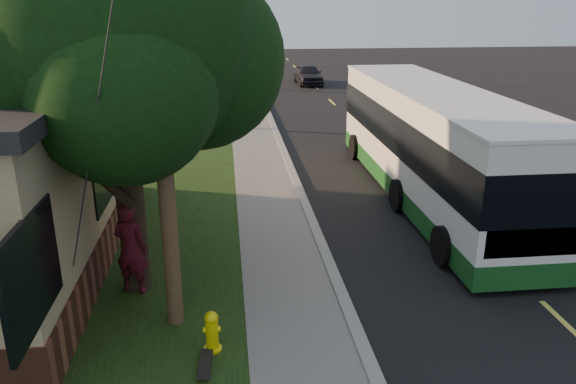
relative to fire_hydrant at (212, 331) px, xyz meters
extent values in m
plane|color=black|center=(2.60, 0.00, -0.43)|extent=(120.00, 120.00, 0.00)
cube|color=black|center=(6.60, 10.00, -0.43)|extent=(8.00, 80.00, 0.01)
cube|color=gray|center=(2.60, 10.00, -0.37)|extent=(0.25, 80.00, 0.12)
cube|color=slate|center=(1.60, 10.00, -0.39)|extent=(2.00, 80.00, 0.08)
cube|color=black|center=(-1.90, 10.00, -0.40)|extent=(5.00, 80.00, 0.07)
cylinder|color=yellow|center=(0.00, 0.00, -0.09)|extent=(0.22, 0.22, 0.55)
sphere|color=yellow|center=(0.00, 0.00, 0.26)|extent=(0.24, 0.24, 0.24)
cylinder|color=yellow|center=(0.00, 0.00, 0.04)|extent=(0.30, 0.10, 0.10)
cylinder|color=yellow|center=(0.00, 0.00, 0.04)|extent=(0.10, 0.18, 0.10)
cylinder|color=yellow|center=(0.00, 0.00, -0.34)|extent=(0.32, 0.32, 0.04)
cylinder|color=#473321|center=(-0.70, 1.00, 4.14)|extent=(0.30, 0.30, 9.00)
cylinder|color=#2D2D30|center=(-1.60, -0.10, 3.37)|extent=(2.52, 3.21, 7.60)
cylinder|color=black|center=(-1.60, 2.50, 1.64)|extent=(0.56, 0.56, 4.00)
sphere|color=black|center=(-1.60, 2.50, 4.84)|extent=(5.20, 5.20, 5.20)
sphere|color=black|center=(-0.20, 3.10, 4.24)|extent=(3.60, 3.60, 3.60)
sphere|color=black|center=(-2.80, 2.10, 4.54)|extent=(3.80, 3.80, 3.80)
sphere|color=black|center=(-1.30, 1.20, 3.94)|extent=(3.20, 3.20, 3.20)
sphere|color=black|center=(-2.20, 3.90, 5.24)|extent=(3.40, 3.40, 3.40)
cylinder|color=black|center=(-0.90, 18.00, 1.29)|extent=(0.24, 0.24, 3.30)
cylinder|color=black|center=(-0.90, 18.00, 2.94)|extent=(1.38, 0.57, 2.01)
cylinder|color=black|center=(-0.90, 18.00, 2.94)|extent=(0.74, 1.21, 1.58)
cylinder|color=black|center=(-0.90, 18.00, 2.94)|extent=(0.65, 1.05, 1.95)
cylinder|color=black|center=(-0.90, 18.00, 2.94)|extent=(1.28, 0.53, 1.33)
cylinder|color=black|center=(-0.90, 18.00, 2.94)|extent=(0.75, 1.21, 1.70)
cylinder|color=black|center=(-0.40, 30.00, 1.15)|extent=(0.24, 0.24, 3.03)
cylinder|color=black|center=(-0.40, 30.00, 2.66)|extent=(1.38, 0.57, 2.01)
cylinder|color=black|center=(-0.40, 30.00, 2.66)|extent=(0.74, 1.21, 1.58)
cylinder|color=black|center=(-0.40, 30.00, 2.66)|extent=(0.65, 1.05, 1.95)
cylinder|color=black|center=(-0.40, 30.00, 2.66)|extent=(1.28, 0.53, 1.33)
cylinder|color=black|center=(-0.40, 30.00, 2.66)|extent=(0.75, 1.21, 1.70)
cylinder|color=#2D2D30|center=(3.10, 34.00, 2.32)|extent=(0.16, 0.16, 5.50)
imported|color=black|center=(3.10, 34.00, 4.07)|extent=(0.18, 0.22, 1.10)
cube|color=silver|center=(6.48, 7.33, 1.46)|extent=(2.55, 12.26, 2.76)
cube|color=#164E1D|center=(6.48, 7.33, 0.03)|extent=(2.57, 12.28, 0.56)
cube|color=black|center=(6.48, 7.33, 1.66)|extent=(2.59, 12.30, 1.12)
cube|color=black|center=(6.48, 1.23, 1.30)|extent=(2.25, 0.06, 1.63)
cube|color=yellow|center=(6.48, 1.24, 2.68)|extent=(1.63, 0.06, 0.36)
cube|color=#FFF2CC|center=(5.71, 1.22, 0.13)|extent=(0.26, 0.04, 0.15)
cube|color=#FFF2CC|center=(7.24, 1.22, 0.13)|extent=(0.26, 0.04, 0.15)
cube|color=silver|center=(6.48, 7.33, 2.86)|extent=(2.60, 12.31, 0.08)
cylinder|color=black|center=(5.20, 2.84, 0.04)|extent=(0.29, 0.94, 0.94)
cylinder|color=black|center=(7.75, 2.84, 0.04)|extent=(0.29, 0.94, 0.94)
cylinder|color=black|center=(5.20, 6.31, 0.04)|extent=(0.29, 0.94, 0.94)
cylinder|color=black|center=(7.75, 6.31, 0.04)|extent=(0.29, 0.94, 0.94)
cylinder|color=black|center=(5.20, 11.83, 0.04)|extent=(0.29, 0.94, 0.94)
cylinder|color=black|center=(7.75, 11.83, 0.04)|extent=(0.29, 0.94, 0.94)
imported|color=#480E19|center=(-1.63, 2.24, 0.61)|extent=(0.83, 0.68, 1.94)
cube|color=black|center=(-0.11, -0.49, -0.30)|extent=(0.25, 0.84, 0.02)
cylinder|color=silver|center=(-0.13, -0.77, -0.34)|extent=(0.19, 0.06, 0.05)
cylinder|color=silver|center=(-0.10, -0.20, -0.34)|extent=(0.19, 0.06, 0.05)
imported|color=black|center=(6.24, 31.30, 0.27)|extent=(1.80, 4.19, 1.41)
camera|label=1|loc=(0.38, -8.36, 5.40)|focal=35.00mm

